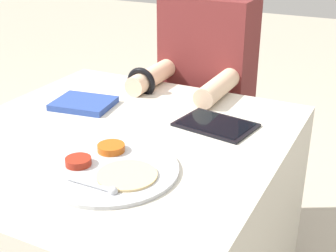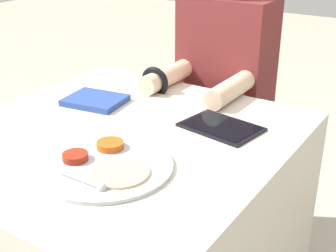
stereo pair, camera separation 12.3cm
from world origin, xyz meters
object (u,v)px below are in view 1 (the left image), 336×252
object	(u,v)px
thali_tray	(110,168)
tablet_device	(216,125)
red_notebook	(84,104)
person_diner	(205,112)

from	to	relation	value
thali_tray	tablet_device	bearing A→B (deg)	70.48
red_notebook	person_diner	size ratio (longest dim) A/B	0.17
thali_tray	tablet_device	distance (m)	0.39
red_notebook	tablet_device	size ratio (longest dim) A/B	0.85
red_notebook	person_diner	xyz separation A→B (m)	(0.23, 0.49, -0.17)
person_diner	tablet_device	bearing A→B (deg)	-64.27
red_notebook	tablet_device	world-z (taller)	red_notebook
thali_tray	tablet_device	xyz separation A→B (m)	(0.13, 0.37, -0.00)
thali_tray	tablet_device	size ratio (longest dim) A/B	1.40
thali_tray	person_diner	bearing A→B (deg)	95.94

